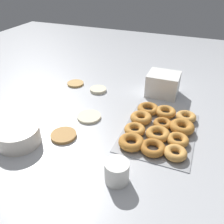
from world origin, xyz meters
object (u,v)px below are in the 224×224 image
at_px(pancake_1, 64,135).
at_px(donut_tray, 159,128).
at_px(container_stack, 163,84).
at_px(pancake_3, 98,90).
at_px(batter_bowl, 18,136).
at_px(pancake_0, 75,84).
at_px(pancake_2, 89,117).
at_px(paper_cup, 117,172).

distance_m(pancake_1, donut_tray, 0.39).
height_order(pancake_1, container_stack, container_stack).
relative_size(pancake_3, batter_bowl, 0.54).
bearing_deg(donut_tray, batter_bowl, 118.78).
xyz_separation_m(pancake_0, donut_tray, (-0.26, -0.54, 0.01)).
distance_m(pancake_2, pancake_3, 0.26).
relative_size(pancake_3, donut_tray, 0.24).
bearing_deg(container_stack, paper_cup, 178.47).
relative_size(pancake_0, pancake_2, 0.86).
height_order(pancake_0, pancake_1, pancake_1).
relative_size(pancake_2, batter_bowl, 0.65).
bearing_deg(batter_bowl, donut_tray, -61.22).
bearing_deg(pancake_3, pancake_1, -175.30).
xyz_separation_m(pancake_2, pancake_3, (0.25, 0.07, 0.00)).
bearing_deg(container_stack, pancake_0, 97.92).
xyz_separation_m(pancake_1, batter_bowl, (-0.10, 0.14, 0.03)).
relative_size(pancake_0, pancake_3, 1.04).
bearing_deg(batter_bowl, pancake_0, 5.29).
bearing_deg(paper_cup, pancake_1, 64.84).
distance_m(pancake_3, donut_tray, 0.45).
xyz_separation_m(batter_bowl, container_stack, (0.60, -0.44, 0.02)).
relative_size(pancake_1, batter_bowl, 0.64).
xyz_separation_m(pancake_3, paper_cup, (-0.54, -0.31, 0.03)).
bearing_deg(pancake_2, pancake_1, 167.49).
distance_m(pancake_0, container_stack, 0.49).
bearing_deg(container_stack, pancake_3, 105.54).
height_order(pancake_1, donut_tray, donut_tray).
bearing_deg(pancake_0, pancake_1, -156.76).
distance_m(pancake_0, batter_bowl, 0.54).
height_order(pancake_3, donut_tray, donut_tray).
relative_size(pancake_1, donut_tray, 0.28).
xyz_separation_m(pancake_0, pancake_1, (-0.44, -0.19, 0.00)).
bearing_deg(pancake_2, batter_bowl, 145.88).
height_order(pancake_0, donut_tray, donut_tray).
height_order(pancake_0, pancake_2, same).
bearing_deg(batter_bowl, pancake_1, -55.18).
xyz_separation_m(pancake_1, container_stack, (0.50, -0.30, 0.05)).
distance_m(pancake_0, pancake_2, 0.36).
bearing_deg(pancake_3, container_stack, -74.46).
distance_m(pancake_2, donut_tray, 0.32).
relative_size(pancake_3, paper_cup, 1.12).
bearing_deg(pancake_1, donut_tray, -63.82).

